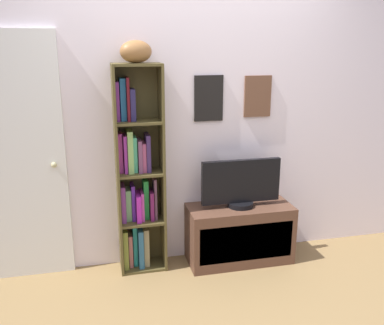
{
  "coord_description": "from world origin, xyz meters",
  "views": [
    {
      "loc": [
        -0.78,
        -2.3,
        1.85
      ],
      "look_at": [
        -0.04,
        0.85,
        0.94
      ],
      "focal_mm": 39.74,
      "sensor_mm": 36.0,
      "label": 1
    }
  ],
  "objects_px": {
    "bookshelf": "(137,180)",
    "tv_stand": "(239,233)",
    "football": "(136,52)",
    "door": "(15,161)",
    "television": "(241,184)"
  },
  "relations": [
    {
      "from": "bookshelf",
      "to": "television",
      "type": "distance_m",
      "value": 0.87
    },
    {
      "from": "football",
      "to": "tv_stand",
      "type": "xyz_separation_m",
      "value": [
        0.84,
        -0.07,
        -1.54
      ]
    },
    {
      "from": "bookshelf",
      "to": "tv_stand",
      "type": "relative_size",
      "value": 1.9
    },
    {
      "from": "bookshelf",
      "to": "television",
      "type": "bearing_deg",
      "value": -6.55
    },
    {
      "from": "bookshelf",
      "to": "football",
      "type": "xyz_separation_m",
      "value": [
        0.03,
        -0.03,
        1.02
      ]
    },
    {
      "from": "bookshelf",
      "to": "football",
      "type": "bearing_deg",
      "value": -48.16
    },
    {
      "from": "television",
      "to": "tv_stand",
      "type": "bearing_deg",
      "value": -90.0
    },
    {
      "from": "door",
      "to": "football",
      "type": "bearing_deg",
      "value": -5.89
    },
    {
      "from": "tv_stand",
      "to": "door",
      "type": "xyz_separation_m",
      "value": [
        -1.79,
        0.17,
        0.72
      ]
    },
    {
      "from": "door",
      "to": "bookshelf",
      "type": "bearing_deg",
      "value": -4.31
    },
    {
      "from": "football",
      "to": "door",
      "type": "xyz_separation_m",
      "value": [
        -0.95,
        0.1,
        -0.81
      ]
    },
    {
      "from": "football",
      "to": "tv_stand",
      "type": "distance_m",
      "value": 1.75
    },
    {
      "from": "tv_stand",
      "to": "television",
      "type": "distance_m",
      "value": 0.45
    },
    {
      "from": "tv_stand",
      "to": "door",
      "type": "relative_size",
      "value": 0.46
    },
    {
      "from": "bookshelf",
      "to": "tv_stand",
      "type": "height_order",
      "value": "bookshelf"
    }
  ]
}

